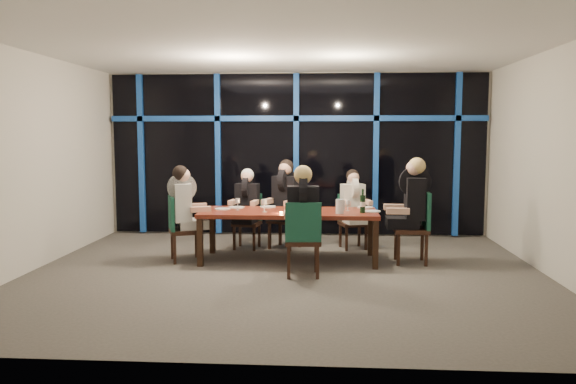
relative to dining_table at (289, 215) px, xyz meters
name	(u,v)px	position (x,y,z in m)	size (l,w,h in m)	color
room	(285,123)	(0.00, -0.80, 1.34)	(7.04, 7.00, 3.02)	#57534D
window_wall	(297,152)	(0.01, 2.13, 0.87)	(6.86, 0.43, 2.94)	black
dining_table	(289,215)	(0.00, 0.00, 0.00)	(2.60, 1.00, 0.75)	maroon
chair_far_left	(248,218)	(-0.73, 0.91, -0.18)	(0.47, 0.47, 0.90)	black
chair_far_mid	(287,214)	(-0.09, 0.98, -0.12)	(0.61, 0.61, 1.00)	black
chair_far_right	(352,218)	(0.97, 1.02, -0.19)	(0.51, 0.51, 0.89)	black
chair_end_left	(179,225)	(-1.61, -0.14, -0.14)	(0.58, 0.58, 0.97)	black
chair_end_right	(418,223)	(1.88, -0.04, -0.09)	(0.50, 0.50, 1.05)	black
chair_near_mid	(303,235)	(0.25, -0.96, -0.12)	(0.50, 0.50, 1.01)	black
diner_far_left	(247,197)	(-0.74, 0.83, 0.18)	(0.48, 0.59, 0.87)	black
diner_far_mid	(285,191)	(-0.12, 0.91, 0.27)	(0.62, 0.68, 0.97)	black
diner_far_right	(353,197)	(1.00, 0.95, 0.17)	(0.52, 0.60, 0.87)	silver
diner_end_left	(185,199)	(-1.54, -0.11, 0.24)	(0.66, 0.59, 0.94)	black
diner_end_right	(412,195)	(1.79, -0.03, 0.32)	(0.66, 0.53, 1.03)	black
diner_near_mid	(303,204)	(0.24, -0.88, 0.28)	(0.52, 0.64, 0.98)	black
plate_far_left	(237,207)	(-0.82, 0.28, 0.08)	(0.24, 0.24, 0.01)	white
plate_far_mid	(268,207)	(-0.35, 0.39, 0.08)	(0.24, 0.24, 0.01)	white
plate_far_right	(365,207)	(1.15, 0.41, 0.08)	(0.24, 0.24, 0.01)	white
plate_end_left	(223,209)	(-1.01, 0.09, 0.08)	(0.24, 0.24, 0.01)	white
plate_end_right	(372,211)	(1.23, -0.02, 0.08)	(0.24, 0.24, 0.01)	white
plate_near_mid	(302,213)	(0.20, -0.31, 0.08)	(0.24, 0.24, 0.01)	white
wine_bottle	(363,204)	(1.07, -0.14, 0.20)	(0.08, 0.08, 0.35)	black
water_pitcher	(340,207)	(0.74, -0.26, 0.17)	(0.13, 0.11, 0.21)	silver
tea_light	(281,213)	(-0.09, -0.31, 0.08)	(0.05, 0.05, 0.03)	#FFAE4C
wine_glass_a	(264,203)	(-0.35, -0.15, 0.20)	(0.07, 0.07, 0.19)	silver
wine_glass_b	(290,201)	(0.01, 0.15, 0.20)	(0.07, 0.07, 0.18)	silver
wine_glass_c	(313,203)	(0.35, -0.10, 0.20)	(0.07, 0.07, 0.18)	silver
wine_glass_d	(238,202)	(-0.77, 0.01, 0.20)	(0.07, 0.07, 0.18)	silver
wine_glass_e	(348,203)	(0.87, 0.06, 0.18)	(0.06, 0.06, 0.16)	white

